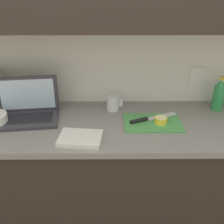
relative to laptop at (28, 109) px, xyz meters
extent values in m
cube|color=white|center=(0.32, 0.26, 0.33)|extent=(5.20, 0.06, 2.60)
cube|color=white|center=(0.04, 0.22, 0.12)|extent=(0.09, 0.01, 0.12)
cube|color=white|center=(1.04, 0.22, 0.12)|extent=(0.09, 0.01, 0.12)
cube|color=#332823|center=(0.32, -0.07, -0.53)|extent=(2.39, 0.56, 0.88)
cube|color=gray|center=(0.32, -0.07, -0.08)|extent=(2.46, 0.59, 0.03)
cube|color=#333338|center=(0.01, -0.04, -0.05)|extent=(0.37, 0.26, 0.02)
cube|color=black|center=(0.01, -0.04, -0.04)|extent=(0.30, 0.16, 0.00)
cube|color=#333338|center=(-0.01, 0.06, 0.07)|extent=(0.36, 0.05, 0.23)
cube|color=silver|center=(-0.01, 0.06, 0.07)|extent=(0.31, 0.04, 0.19)
cube|color=#4C9E51|center=(0.73, -0.07, -0.05)|extent=(0.33, 0.22, 0.01)
cube|color=silver|center=(0.79, 0.00, -0.05)|extent=(0.20, 0.11, 0.00)
cylinder|color=black|center=(0.65, -0.07, -0.04)|extent=(0.11, 0.06, 0.02)
cylinder|color=yellow|center=(0.78, -0.08, -0.03)|extent=(0.07, 0.07, 0.04)
cylinder|color=#F4EAA3|center=(0.78, -0.08, -0.01)|extent=(0.06, 0.06, 0.00)
cylinder|color=#2D934C|center=(1.16, 0.11, 0.02)|extent=(0.07, 0.07, 0.16)
cone|color=#2D934C|center=(1.16, 0.11, 0.12)|extent=(0.06, 0.06, 0.04)
cylinder|color=gold|center=(1.16, 0.11, 0.15)|extent=(0.03, 0.03, 0.02)
cylinder|color=silver|center=(0.51, 0.11, -0.01)|extent=(0.08, 0.08, 0.09)
cube|color=silver|center=(0.56, 0.11, -0.01)|extent=(0.02, 0.01, 0.05)
cube|color=silver|center=(0.33, -0.25, -0.05)|extent=(0.24, 0.18, 0.02)
camera|label=1|loc=(0.49, -1.48, 0.74)|focal=45.00mm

